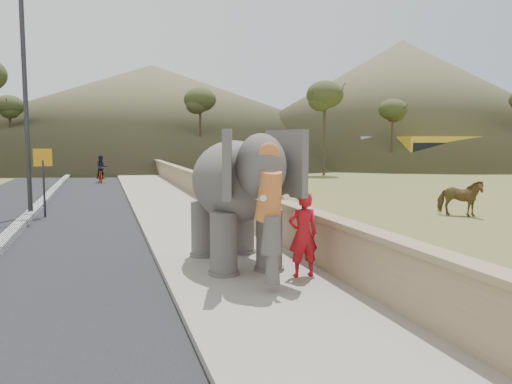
% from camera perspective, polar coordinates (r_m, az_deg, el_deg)
% --- Properties ---
extents(ground, '(160.00, 160.00, 0.00)m').
position_cam_1_polar(ground, '(7.85, 2.98, -13.93)').
color(ground, olive).
rests_on(ground, ground).
extents(road, '(7.00, 120.00, 0.03)m').
position_cam_1_polar(road, '(17.31, -25.12, -3.51)').
color(road, black).
rests_on(road, ground).
extents(median, '(0.35, 120.00, 0.22)m').
position_cam_1_polar(median, '(17.29, -25.13, -3.20)').
color(median, black).
rests_on(median, ground).
extents(walkway, '(3.00, 120.00, 0.15)m').
position_cam_1_polar(walkway, '(17.31, -8.50, -2.81)').
color(walkway, '#9E9687').
rests_on(walkway, ground).
extents(parapet, '(0.30, 120.00, 1.10)m').
position_cam_1_polar(parapet, '(17.57, -3.20, -1.07)').
color(parapet, tan).
rests_on(parapet, ground).
extents(lamppost, '(1.76, 0.36, 8.00)m').
position_cam_1_polar(lamppost, '(19.12, -24.01, 11.98)').
color(lamppost, '#292A2E').
rests_on(lamppost, ground).
extents(signboard, '(0.60, 0.08, 2.40)m').
position_cam_1_polar(signboard, '(18.67, -23.14, 2.24)').
color(signboard, '#2D2D33').
rests_on(signboard, ground).
extents(cow, '(1.60, 1.59, 1.31)m').
position_cam_1_polar(cow, '(19.10, 22.26, -0.63)').
color(cow, brown).
rests_on(cow, ground).
extents(distant_car, '(4.42, 2.26, 1.44)m').
position_cam_1_polar(distant_car, '(46.50, 11.56, 3.30)').
color(distant_car, '#ACABB2').
rests_on(distant_car, ground).
extents(bus_white, '(11.26, 5.51, 3.10)m').
position_cam_1_polar(bus_white, '(50.58, 17.70, 4.28)').
color(bus_white, silver).
rests_on(bus_white, ground).
extents(bus_orange, '(11.13, 3.13, 3.10)m').
position_cam_1_polar(bus_orange, '(49.60, 21.95, 4.11)').
color(bus_orange, yellow).
rests_on(bus_orange, ground).
extents(hill_right, '(56.00, 56.00, 16.00)m').
position_cam_1_polar(hill_right, '(70.62, 16.23, 9.91)').
color(hill_right, brown).
rests_on(hill_right, ground).
extents(hill_far, '(80.00, 80.00, 14.00)m').
position_cam_1_polar(hill_far, '(77.42, -11.68, 8.90)').
color(hill_far, brown).
rests_on(hill_far, ground).
extents(elephant_and_man, '(2.23, 3.74, 2.66)m').
position_cam_1_polar(elephant_and_man, '(10.18, -2.41, -0.85)').
color(elephant_and_man, '#65615B').
rests_on(elephant_and_man, ground).
extents(motorcyclist, '(0.84, 1.62, 1.77)m').
position_cam_1_polar(motorcyclist, '(33.41, -17.29, 2.19)').
color(motorcyclist, maroon).
rests_on(motorcyclist, ground).
extents(trees, '(48.34, 42.05, 9.38)m').
position_cam_1_polar(trees, '(34.62, -9.60, 7.96)').
color(trees, '#473828').
rests_on(trees, ground).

